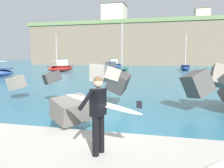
% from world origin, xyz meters
% --- Properties ---
extents(ground_plane, '(400.00, 400.00, 0.00)m').
position_xyz_m(ground_plane, '(0.00, 0.00, 0.00)').
color(ground_plane, '#2D6B84').
extents(walkway_path, '(48.00, 4.40, 0.24)m').
position_xyz_m(walkway_path, '(0.00, -4.00, 0.12)').
color(walkway_path, '#B2ADA3').
rests_on(walkway_path, ground).
extents(breakwater_jetty, '(31.56, 7.01, 3.08)m').
position_xyz_m(breakwater_jetty, '(-2.22, 1.52, 1.31)').
color(breakwater_jetty, slate).
rests_on(breakwater_jetty, ground).
extents(surfer_with_board, '(2.11, 1.39, 1.78)m').
position_xyz_m(surfer_with_board, '(1.29, -3.28, 1.28)').
color(surfer_with_board, black).
rests_on(surfer_with_board, walkway_path).
extents(boat_near_right, '(5.40, 3.76, 2.25)m').
position_xyz_m(boat_near_right, '(-9.77, 42.78, 0.74)').
color(boat_near_right, navy).
rests_on(boat_near_right, ground).
extents(boat_mid_left, '(3.06, 4.70, 7.43)m').
position_xyz_m(boat_mid_left, '(-20.29, 36.93, 0.54)').
color(boat_mid_left, beige).
rests_on(boat_mid_left, ground).
extents(boat_mid_centre, '(2.17, 5.91, 7.59)m').
position_xyz_m(boat_mid_centre, '(-4.19, 26.50, 0.48)').
color(boat_mid_centre, '#1E6656').
rests_on(boat_mid_centre, ground).
extents(boat_mid_right, '(3.41, 5.75, 2.25)m').
position_xyz_m(boat_mid_right, '(-15.65, 29.09, 0.73)').
color(boat_mid_right, maroon).
rests_on(boat_mid_right, ground).
extents(boat_far_left, '(6.57, 4.03, 1.78)m').
position_xyz_m(boat_far_left, '(-8.05, 33.25, 0.55)').
color(boat_far_left, navy).
rests_on(boat_far_left, ground).
extents(boat_far_centre, '(1.98, 4.84, 7.00)m').
position_xyz_m(boat_far_centre, '(5.79, 39.07, 0.58)').
color(boat_far_centre, navy).
rests_on(boat_far_centre, ground).
extents(mooring_buoy_inner, '(0.44, 0.44, 0.44)m').
position_xyz_m(mooring_buoy_inner, '(-12.37, 13.06, 0.22)').
color(mooring_buoy_inner, silver).
rests_on(mooring_buoy_inner, ground).
extents(headland_bluff, '(103.28, 32.20, 14.67)m').
position_xyz_m(headland_bluff, '(5.20, 81.38, 7.36)').
color(headland_bluff, '#756651').
rests_on(headland_bluff, ground).
extents(station_building_west, '(7.87, 8.25, 5.93)m').
position_xyz_m(station_building_west, '(-16.10, 71.50, 17.66)').
color(station_building_west, beige).
rests_on(station_building_west, headland_bluff).
extents(station_building_central, '(4.66, 7.33, 4.07)m').
position_xyz_m(station_building_central, '(12.94, 76.83, 16.72)').
color(station_building_central, beige).
rests_on(station_building_central, headland_bluff).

